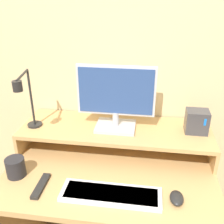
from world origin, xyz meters
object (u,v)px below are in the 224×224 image
Objects in this scene: router_dock at (197,121)px; mug at (16,167)px; monitor at (116,98)px; mouse at (177,198)px; desk_lamp at (27,101)px; remote_control at (41,186)px; keyboard at (111,194)px.

router_dock is 1.30× the size of mug.
monitor reaches higher than mouse.
desk_lamp reaches higher than router_dock.
remote_control is 0.17m from mug.
remote_control is (-0.63, -0.00, -0.01)m from mouse.
desk_lamp is at bearing 161.34° from mouse.
mug is (-0.46, -0.33, -0.27)m from monitor.
remote_control is at bearing -60.85° from desk_lamp.
desk_lamp is 0.44m from remote_control.
keyboard is at bearing -85.72° from monitor.
mouse is 0.63m from remote_control.
monitor is at bearing 15.62° from desk_lamp.
router_dock is at bearing 73.72° from mouse.
monitor is 2.48× the size of remote_control.
monitor is 1.26× the size of desk_lamp.
remote_control is (-0.75, -0.41, -0.19)m from router_dock.
keyboard reaches higher than remote_control.
monitor is 0.93× the size of keyboard.
monitor is 0.59m from remote_control.
router_dock is 0.75× the size of remote_control.
desk_lamp reaches higher than remote_control.
monitor reaches higher than remote_control.
monitor is at bearing 129.59° from mouse.
router_dock is at bearing 45.54° from keyboard.
monitor is 0.46m from router_dock.
router_dock is 0.46m from mouse.
mouse is (0.29, 0.01, 0.01)m from keyboard.
monitor is 0.51m from keyboard.
monitor is at bearing -177.86° from router_dock.
keyboard is at bearing -29.55° from desk_lamp.
keyboard is 0.50m from mug.
desk_lamp is at bearing 87.99° from mug.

